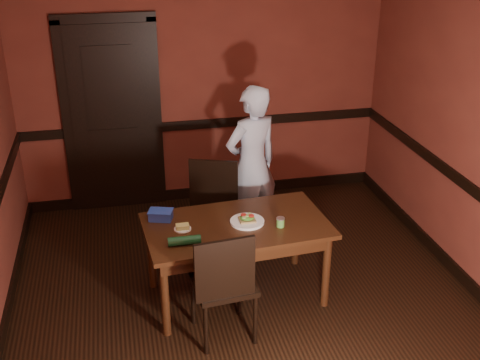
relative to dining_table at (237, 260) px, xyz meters
name	(u,v)px	position (x,y,z in m)	size (l,w,h in m)	color
floor	(249,309)	(0.06, -0.22, -0.36)	(4.00, 4.50, 0.01)	black
wall_back	(203,84)	(0.06, 2.03, 0.99)	(4.00, 0.02, 2.70)	maroon
dado_back	(204,124)	(0.06, 2.02, 0.54)	(4.00, 0.03, 0.10)	black
dado_right	(476,192)	(2.04, -0.22, 0.54)	(0.03, 4.50, 0.10)	black
baseboard_back	(206,192)	(0.06, 2.02, -0.30)	(4.00, 0.03, 0.12)	black
baseboard_left	(2,335)	(-1.93, -0.22, -0.30)	(0.03, 4.50, 0.12)	black
baseboard_right	(461,275)	(2.04, -0.22, -0.30)	(0.03, 4.50, 0.12)	black
door	(112,114)	(-0.94, 2.00, 0.73)	(1.05, 0.07, 2.20)	black
dining_table	(237,260)	(0.00, 0.00, 0.00)	(1.52, 0.86, 0.71)	#321A0C
chair_far	(225,217)	(0.01, 0.55, 0.14)	(0.46, 0.46, 0.99)	black
chair_near	(223,282)	(-0.21, -0.48, 0.13)	(0.45, 0.45, 0.97)	black
person	(252,165)	(0.36, 0.99, 0.45)	(0.59, 0.39, 1.61)	silver
sandwich_plate	(247,220)	(0.09, 0.00, 0.38)	(0.29, 0.29, 0.07)	white
sauce_jar	(280,222)	(0.34, -0.12, 0.40)	(0.07, 0.07, 0.08)	#54913D
cheese_saucer	(183,227)	(-0.45, 0.00, 0.37)	(0.14, 0.14, 0.04)	white
food_tub	(161,215)	(-0.61, 0.21, 0.40)	(0.23, 0.19, 0.08)	blue
wrapped_veg	(184,241)	(-0.47, -0.24, 0.39)	(0.07, 0.07, 0.26)	#124420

